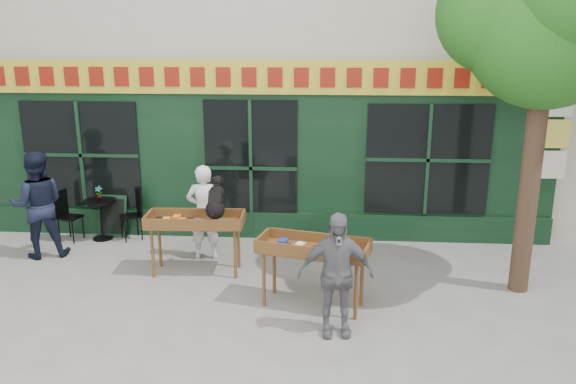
# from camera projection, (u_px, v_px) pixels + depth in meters

# --- Properties ---
(ground) EXTENTS (80.00, 80.00, 0.00)m
(ground) POSITION_uv_depth(u_px,v_px,m) (232.00, 289.00, 8.46)
(ground) COLOR slate
(ground) RESTS_ON ground
(street_tree) EXTENTS (3.05, 2.90, 5.60)m
(street_tree) POSITION_uv_depth(u_px,v_px,m) (552.00, 3.00, 7.43)
(street_tree) COLOR #382619
(street_tree) RESTS_ON ground
(book_cart_center) EXTENTS (1.52, 0.68, 0.99)m
(book_cart_center) POSITION_uv_depth(u_px,v_px,m) (195.00, 224.00, 8.86)
(book_cart_center) COLOR brown
(book_cart_center) RESTS_ON ground
(dog) EXTENTS (0.36, 0.61, 0.60)m
(dog) POSITION_uv_depth(u_px,v_px,m) (216.00, 197.00, 8.67)
(dog) COLOR black
(dog) RESTS_ON book_cart_center
(woman) EXTENTS (0.61, 0.41, 1.63)m
(woman) POSITION_uv_depth(u_px,v_px,m) (204.00, 212.00, 9.49)
(woman) COLOR white
(woman) RESTS_ON ground
(book_cart_right) EXTENTS (1.60, 0.96, 0.99)m
(book_cart_right) POSITION_uv_depth(u_px,v_px,m) (313.00, 251.00, 7.72)
(book_cart_right) COLOR brown
(book_cart_right) RESTS_ON ground
(man_right) EXTENTS (0.98, 0.50, 1.62)m
(man_right) POSITION_uv_depth(u_px,v_px,m) (336.00, 274.00, 6.98)
(man_right) COLOR slate
(man_right) RESTS_ON ground
(bistro_table) EXTENTS (0.60, 0.60, 0.76)m
(bistro_table) POSITION_uv_depth(u_px,v_px,m) (101.00, 211.00, 10.45)
(bistro_table) COLOR black
(bistro_table) RESTS_ON ground
(bistro_chair_left) EXTENTS (0.43, 0.43, 0.95)m
(bistro_chair_left) POSITION_uv_depth(u_px,v_px,m) (65.00, 211.00, 10.41)
(bistro_chair_left) COLOR black
(bistro_chair_left) RESTS_ON ground
(bistro_chair_right) EXTENTS (0.50, 0.50, 0.95)m
(bistro_chair_right) POSITION_uv_depth(u_px,v_px,m) (135.00, 210.00, 10.49)
(bistro_chair_right) COLOR black
(bistro_chair_right) RESTS_ON ground
(potted_plant) EXTENTS (0.14, 0.10, 0.27)m
(potted_plant) POSITION_uv_depth(u_px,v_px,m) (99.00, 193.00, 10.35)
(potted_plant) COLOR gray
(potted_plant) RESTS_ON bistro_table
(man_left) EXTENTS (1.10, 0.99, 1.85)m
(man_left) POSITION_uv_depth(u_px,v_px,m) (38.00, 205.00, 9.53)
(man_left) COLOR black
(man_left) RESTS_ON ground
(chalkboard) EXTENTS (0.57, 0.23, 0.79)m
(chalkboard) POSITION_uv_depth(u_px,v_px,m) (112.00, 216.00, 10.65)
(chalkboard) COLOR black
(chalkboard) RESTS_ON ground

